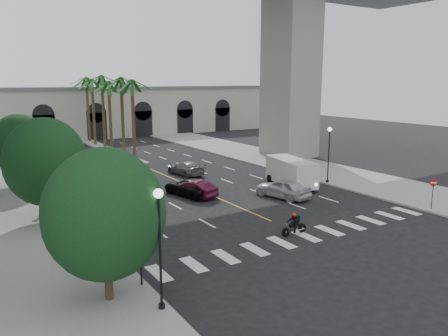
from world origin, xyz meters
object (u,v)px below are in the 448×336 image
Objects in this scene: traffic_signal_near at (140,237)px; car_c at (190,187)px; lamp_post_left_near at (160,239)px; motorcycle_rider at (295,224)px; cargo_van at (291,172)px; pedestrian_a at (87,252)px; car_b at (194,189)px; pedestrian_b at (81,224)px; traffic_signal_far at (112,215)px; car_a at (283,188)px; car_d at (186,168)px; do_not_enter_sign at (433,188)px; lamp_post_right at (329,150)px; car_e at (122,179)px; lamp_post_left_far at (53,160)px.

traffic_signal_near is 0.72× the size of car_c.
traffic_signal_near is at bearing 87.71° from lamp_post_left_near.
cargo_van is (8.04, 9.69, 0.78)m from motorcycle_rider.
traffic_signal_near reaches higher than pedestrian_a.
pedestrian_b is (-10.54, -5.14, 0.33)m from car_b.
traffic_signal_near is 4.00m from traffic_signal_far.
pedestrian_b is (-0.74, 7.88, -1.48)m from traffic_signal_near.
lamp_post_left_near is at bearing -92.29° from traffic_signal_near.
car_a is 1.13× the size of car_b.
motorcycle_rider is 0.42× the size of car_a.
cargo_van reaches higher than car_d.
cargo_van is (18.96, 7.36, -1.08)m from traffic_signal_far.
pedestrian_a is 24.80m from do_not_enter_sign.
traffic_signal_far is at bearing -164.02° from lamp_post_right.
lamp_post_right reaches higher than do_not_enter_sign.
lamp_post_right is 4.24m from cargo_van.
car_c is (9.90, 16.26, -2.52)m from lamp_post_left_near.
car_b is at bearing -178.06° from cargo_van.
cargo_van is (5.73, -9.80, 0.73)m from car_d.
traffic_signal_far is at bearing 25.97° from pedestrian_a.
lamp_post_left_near reaches higher than car_e.
pedestrian_b is (-0.64, 10.38, -2.19)m from lamp_post_left_near.
cargo_van is at bearing 134.49° from do_not_enter_sign.
traffic_signal_far is at bearing -77.31° from pedestrian_b.
lamp_post_right is at bearing 153.23° from car_c.
lamp_post_right is 1.38× the size of car_e.
car_c is at bearing 42.97° from pedestrian_a.
pedestrian_a is at bearing -163.33° from lamp_post_right.
lamp_post_left_near is 19.20m from car_c.
car_a is at bearing 29.12° from traffic_signal_near.
motorcycle_rider is (11.02, -16.83, -2.57)m from lamp_post_left_far.
car_e is (-4.99, 18.10, 0.01)m from motorcycle_rider.
pedestrian_a is at bearing 30.08° from car_c.
car_d is at bearing 81.46° from motorcycle_rider.
lamp_post_left_far is 20.43m from cargo_van.
cargo_van is at bearing 48.54° from motorcycle_rider.
motorcycle_rider is 12.19m from do_not_enter_sign.
pedestrian_a is (-1.64, 3.21, -1.48)m from traffic_signal_near.
cargo_van reaches higher than car_e.
do_not_enter_sign is (7.04, -8.76, 0.97)m from car_a.
pedestrian_a is (-24.34, -7.29, -2.19)m from lamp_post_right.
traffic_signal_near is 0.76× the size of car_d.
traffic_signal_far is at bearing 3.09° from car_a.
car_d is (13.23, 17.16, -1.82)m from traffic_signal_far.
car_a is at bearing 17.00° from traffic_signal_far.
motorcycle_rider is 8.77m from car_a.
traffic_signal_near reaches higher than car_b.
lamp_post_right is 23.62m from traffic_signal_far.
lamp_post_left_near is 1.47× the size of traffic_signal_near.
pedestrian_a is at bearing -98.99° from pedestrian_b.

